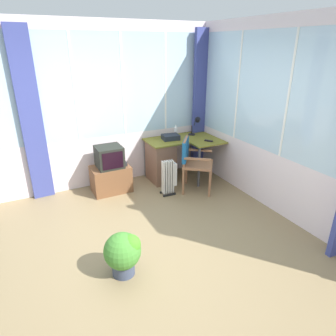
{
  "coord_description": "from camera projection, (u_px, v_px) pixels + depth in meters",
  "views": [
    {
      "loc": [
        -1.24,
        -2.89,
        2.36
      ],
      "look_at": [
        0.49,
        0.56,
        0.76
      ],
      "focal_mm": 31.97,
      "sensor_mm": 36.0,
      "label": 1
    }
  ],
  "objects": [
    {
      "name": "ground",
      "position": [
        154.0,
        247.0,
        3.82
      ],
      "size": [
        5.0,
        5.18,
        0.06
      ],
      "primitive_type": "cube",
      "color": "olive"
    },
    {
      "name": "north_window_panel",
      "position": [
        101.0,
        108.0,
        5.03
      ],
      "size": [
        4.0,
        0.07,
        2.74
      ],
      "color": "silver",
      "rests_on": "ground"
    },
    {
      "name": "east_window_panel",
      "position": [
        286.0,
        122.0,
        4.12
      ],
      "size": [
        0.07,
        4.18,
        2.74
      ],
      "color": "silver",
      "rests_on": "ground"
    },
    {
      "name": "curtain_north_left",
      "position": [
        31.0,
        119.0,
        4.53
      ],
      "size": [
        0.33,
        0.09,
        2.64
      ],
      "primitive_type": "cube",
      "rotation": [
        0.0,
        0.0,
        0.07
      ],
      "color": "#3B438B",
      "rests_on": "ground"
    },
    {
      "name": "curtain_corner",
      "position": [
        201.0,
        103.0,
        5.73
      ],
      "size": [
        0.33,
        0.09,
        2.64
      ],
      "primitive_type": "cube",
      "rotation": [
        0.0,
        0.0,
        0.08
      ],
      "color": "#3B438B",
      "rests_on": "ground"
    },
    {
      "name": "desk",
      "position": [
        164.0,
        159.0,
        5.51
      ],
      "size": [
        1.28,
        0.91,
        0.76
      ],
      "color": "olive",
      "rests_on": "ground"
    },
    {
      "name": "desk_lamp",
      "position": [
        197.0,
        123.0,
        5.63
      ],
      "size": [
        0.23,
        0.2,
        0.36
      ],
      "color": "black",
      "rests_on": "desk"
    },
    {
      "name": "tv_remote",
      "position": [
        209.0,
        141.0,
        5.34
      ],
      "size": [
        0.12,
        0.15,
        0.02
      ],
      "primitive_type": "cube",
      "rotation": [
        0.0,
        0.0,
        0.58
      ],
      "color": "black",
      "rests_on": "desk"
    },
    {
      "name": "spray_bottle",
      "position": [
        176.0,
        130.0,
        5.63
      ],
      "size": [
        0.06,
        0.06,
        0.22
      ],
      "color": "silver",
      "rests_on": "desk"
    },
    {
      "name": "paper_tray",
      "position": [
        171.0,
        137.0,
        5.43
      ],
      "size": [
        0.33,
        0.27,
        0.09
      ],
      "primitive_type": "cube",
      "rotation": [
        0.0,
        0.0,
        -0.13
      ],
      "color": "#20252F",
      "rests_on": "desk"
    },
    {
      "name": "wooden_armchair",
      "position": [
        191.0,
        158.0,
        5.05
      ],
      "size": [
        0.67,
        0.67,
        0.92
      ],
      "color": "#9B6644",
      "rests_on": "ground"
    },
    {
      "name": "tv_on_stand",
      "position": [
        111.0,
        172.0,
        5.08
      ],
      "size": [
        0.64,
        0.44,
        0.81
      ],
      "color": "brown",
      "rests_on": "ground"
    },
    {
      "name": "space_heater",
      "position": [
        169.0,
        177.0,
        5.0
      ],
      "size": [
        0.27,
        0.18,
        0.6
      ],
      "color": "silver",
      "rests_on": "ground"
    },
    {
      "name": "potted_plant",
      "position": [
        124.0,
        252.0,
        3.22
      ],
      "size": [
        0.41,
        0.41,
        0.51
      ],
      "color": "#3A4359",
      "rests_on": "ground"
    }
  ]
}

